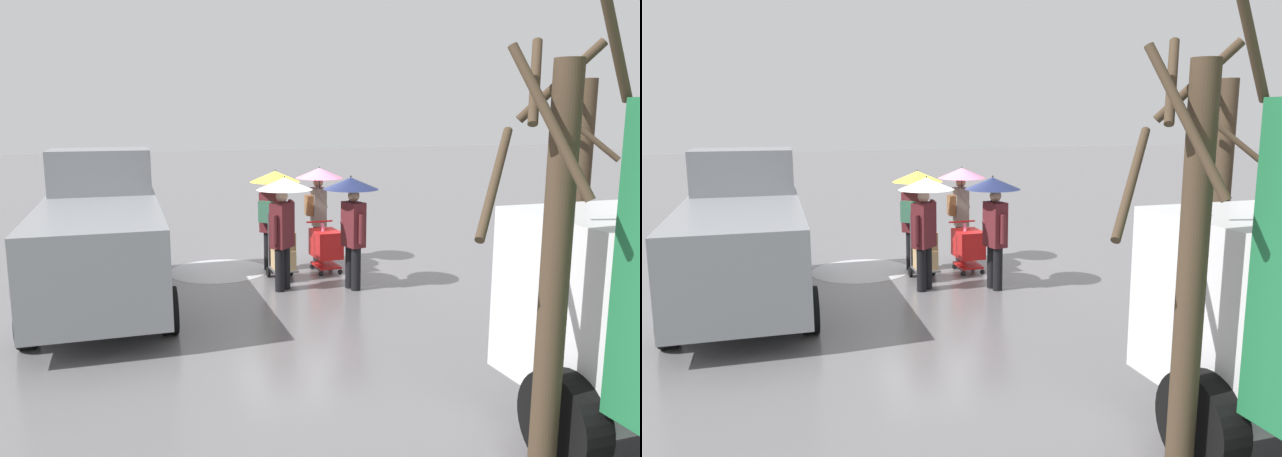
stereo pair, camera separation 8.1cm
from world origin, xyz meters
TOP-DOWN VIEW (x-y plane):
  - ground_plane at (0.00, 0.00)m, footprint 90.00×90.00m
  - slush_patch_under_van at (1.57, -0.49)m, footprint 2.08×2.08m
  - cargo_van_parked_right at (3.88, 1.12)m, footprint 2.38×5.43m
  - shopping_cart_vendor at (-0.54, 0.34)m, footprint 0.58×0.83m
  - hand_dolly_boxes at (0.48, 0.64)m, footprint 0.54×0.72m
  - pedestrian_pink_side at (-0.70, -0.56)m, footprint 1.04×1.04m
  - pedestrian_black_side at (0.46, -0.12)m, footprint 1.04×1.04m
  - pedestrian_white_side at (0.67, 1.32)m, footprint 1.04×1.04m
  - pedestrian_far_side at (-0.55, 1.68)m, footprint 1.04×1.04m
  - bare_tree_near at (-2.51, 5.28)m, footprint 0.74×1.12m
  - bare_tree_far at (0.38, 8.14)m, footprint 1.27×1.30m

SIDE VIEW (x-z plane):
  - ground_plane at x=0.00m, z-range 0.00..0.00m
  - slush_patch_under_van at x=1.57m, z-range 0.00..0.01m
  - hand_dolly_boxes at x=0.48m, z-range -0.09..1.22m
  - shopping_cart_vendor at x=-0.54m, z-range 0.05..1.09m
  - cargo_van_parked_right at x=3.88m, z-range -0.12..2.48m
  - pedestrian_pink_side at x=-0.70m, z-range 0.50..2.64m
  - pedestrian_black_side at x=0.46m, z-range 0.50..2.64m
  - pedestrian_white_side at x=0.67m, z-range 0.51..2.66m
  - pedestrian_far_side at x=-0.55m, z-range 0.51..2.66m
  - bare_tree_near at x=-2.51m, z-range -0.04..4.02m
  - bare_tree_far at x=0.38m, z-range -0.10..4.21m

